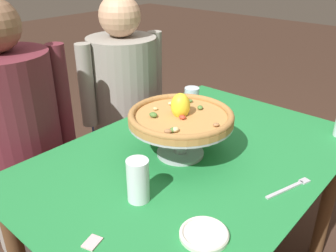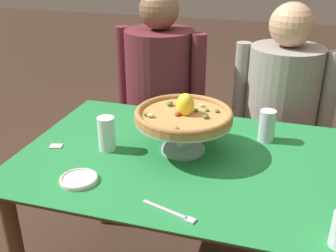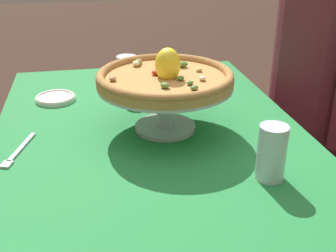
{
  "view_description": "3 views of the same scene",
  "coord_description": "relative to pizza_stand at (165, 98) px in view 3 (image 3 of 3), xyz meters",
  "views": [
    {
      "loc": [
        -0.93,
        -0.69,
        1.4
      ],
      "look_at": [
        -0.04,
        0.09,
        0.82
      ],
      "focal_mm": 38.28,
      "sensor_mm": 36.0,
      "label": 1
    },
    {
      "loc": [
        0.32,
        -1.32,
        1.48
      ],
      "look_at": [
        -0.08,
        0.01,
        0.83
      ],
      "focal_mm": 42.82,
      "sensor_mm": 36.0,
      "label": 2
    },
    {
      "loc": [
        1.09,
        -0.16,
        1.25
      ],
      "look_at": [
        0.01,
        0.05,
        0.73
      ],
      "focal_mm": 46.0,
      "sensor_mm": 36.0,
      "label": 3
    }
  ],
  "objects": [
    {
      "name": "dining_table",
      "position": [
        0.02,
        -0.05,
        -0.2
      ],
      "size": [
        1.29,
        0.88,
        0.71
      ],
      "color": "brown",
      "rests_on": "ground"
    },
    {
      "name": "pizza_stand",
      "position": [
        0.0,
        0.0,
        0.0
      ],
      "size": [
        0.38,
        0.38,
        0.14
      ],
      "color": "#B7B7C1",
      "rests_on": "dining_table"
    },
    {
      "name": "pizza",
      "position": [
        -0.0,
        0.0,
        0.06
      ],
      "size": [
        0.38,
        0.38,
        0.1
      ],
      "color": "#BC8447",
      "rests_on": "pizza_stand"
    },
    {
      "name": "water_glass_side_left",
      "position": [
        -0.29,
        -0.08,
        -0.04
      ],
      "size": [
        0.07,
        0.07,
        0.14
      ],
      "color": "white",
      "rests_on": "dining_table"
    },
    {
      "name": "water_glass_back_right",
      "position": [
        0.31,
        0.19,
        -0.04
      ],
      "size": [
        0.07,
        0.07,
        0.13
      ],
      "color": "silver",
      "rests_on": "dining_table"
    },
    {
      "name": "side_plate",
      "position": [
        -0.29,
        -0.32,
        -0.09
      ],
      "size": [
        0.13,
        0.13,
        0.02
      ],
      "color": "silver",
      "rests_on": "dining_table"
    },
    {
      "name": "dinner_fork",
      "position": [
        0.07,
        -0.4,
        -0.09
      ],
      "size": [
        0.19,
        0.07,
        0.01
      ],
      "color": "#B7B7C1",
      "rests_on": "dining_table"
    },
    {
      "name": "sugar_packet",
      "position": [
        -0.5,
        -0.12,
        -0.09
      ],
      "size": [
        0.06,
        0.05,
        0.0
      ],
      "primitive_type": "cube",
      "rotation": [
        0.0,
        0.0,
        0.28
      ],
      "color": "beige",
      "rests_on": "dining_table"
    },
    {
      "name": "diner_left",
      "position": [
        -0.31,
        0.66,
        -0.18
      ],
      "size": [
        0.53,
        0.43,
        1.25
      ],
      "color": "gray",
      "rests_on": "ground"
    }
  ]
}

